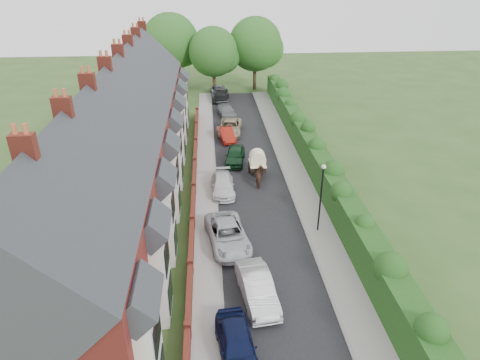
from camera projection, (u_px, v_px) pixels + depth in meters
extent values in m
plane|color=#2D4C1E|center=(278.00, 270.00, 26.23)|extent=(140.00, 140.00, 0.00)
cube|color=black|center=(252.00, 187.00, 35.97)|extent=(6.00, 58.00, 0.02)
cube|color=gray|center=(300.00, 184.00, 36.23)|extent=(2.20, 58.00, 0.12)
cube|color=gray|center=(206.00, 188.00, 35.69)|extent=(1.70, 58.00, 0.12)
cube|color=gray|center=(288.00, 185.00, 36.15)|extent=(0.18, 58.00, 0.13)
cube|color=gray|center=(216.00, 187.00, 35.74)|extent=(0.18, 58.00, 0.13)
cube|color=#183E13|center=(322.00, 171.00, 35.81)|extent=(1.50, 58.00, 2.50)
cube|color=maroon|center=(118.00, 160.00, 32.90)|extent=(8.00, 40.00, 6.50)
cube|color=#2C2F34|center=(113.00, 120.00, 31.43)|extent=(8.00, 40.20, 8.00)
cube|color=silver|center=(150.00, 354.00, 17.41)|extent=(0.70, 2.40, 5.20)
cube|color=black|center=(157.00, 332.00, 16.89)|extent=(0.06, 1.80, 1.60)
cube|color=#2C2F34|center=(139.00, 298.00, 16.04)|extent=(1.70, 2.60, 1.70)
cube|color=#3F2D2D|center=(152.00, 341.00, 19.95)|extent=(0.08, 0.90, 2.10)
cube|color=silver|center=(145.00, 287.00, 18.35)|extent=(0.12, 1.20, 1.60)
cube|color=silver|center=(161.00, 274.00, 21.85)|extent=(0.70, 2.40, 5.20)
cube|color=black|center=(170.00, 292.00, 22.42)|extent=(0.06, 1.80, 1.60)
cube|color=black|center=(167.00, 255.00, 21.33)|extent=(0.06, 1.80, 1.60)
cube|color=#2C2F34|center=(153.00, 225.00, 20.48)|extent=(1.70, 2.60, 1.70)
cube|color=#3F2D2D|center=(161.00, 272.00, 24.40)|extent=(0.08, 0.90, 2.10)
cube|color=silver|center=(156.00, 224.00, 22.79)|extent=(0.12, 1.20, 1.60)
cube|color=silver|center=(168.00, 222.00, 26.29)|extent=(0.70, 2.40, 5.20)
cube|color=black|center=(176.00, 238.00, 26.86)|extent=(0.06, 1.80, 1.60)
cube|color=black|center=(173.00, 205.00, 25.77)|extent=(0.06, 1.80, 1.60)
cube|color=#2C2F34|center=(162.00, 178.00, 24.92)|extent=(1.70, 2.60, 1.70)
cube|color=#3F2D2D|center=(168.00, 225.00, 28.84)|extent=(0.08, 0.90, 2.10)
cube|color=silver|center=(164.00, 181.00, 27.23)|extent=(0.12, 1.20, 1.60)
cube|color=silver|center=(173.00, 184.00, 30.74)|extent=(0.70, 2.40, 5.20)
cube|color=black|center=(180.00, 199.00, 31.31)|extent=(0.06, 1.80, 1.60)
cube|color=black|center=(177.00, 169.00, 30.22)|extent=(0.06, 1.80, 1.60)
cube|color=#2C2F34|center=(168.00, 146.00, 29.37)|extent=(1.70, 2.60, 1.70)
cube|color=#3F2D2D|center=(173.00, 190.00, 33.28)|extent=(0.08, 0.90, 2.10)
cube|color=silver|center=(169.00, 151.00, 31.68)|extent=(0.12, 1.20, 1.60)
cube|color=silver|center=(177.00, 156.00, 35.18)|extent=(0.70, 2.40, 5.20)
cube|color=black|center=(183.00, 169.00, 35.75)|extent=(0.06, 1.80, 1.60)
cube|color=black|center=(181.00, 143.00, 34.66)|extent=(0.06, 1.80, 1.60)
cube|color=#2C2F34|center=(173.00, 122.00, 33.81)|extent=(1.70, 2.60, 1.70)
cube|color=#3F2D2D|center=(176.00, 163.00, 37.73)|extent=(0.08, 0.90, 2.10)
cube|color=silver|center=(174.00, 128.00, 36.12)|extent=(0.12, 1.20, 1.60)
cube|color=silver|center=(180.00, 135.00, 39.62)|extent=(0.70, 2.40, 5.20)
cube|color=black|center=(185.00, 147.00, 40.19)|extent=(0.06, 1.80, 1.60)
cube|color=black|center=(183.00, 122.00, 39.11)|extent=(0.06, 1.80, 1.60)
cube|color=#2C2F34|center=(176.00, 103.00, 38.25)|extent=(1.70, 2.60, 1.70)
cube|color=#3F2D2D|center=(179.00, 142.00, 42.17)|extent=(0.08, 0.90, 2.10)
cube|color=silver|center=(177.00, 110.00, 40.57)|extent=(0.12, 1.20, 1.60)
cube|color=silver|center=(183.00, 117.00, 44.07)|extent=(0.70, 2.40, 5.20)
cube|color=black|center=(187.00, 128.00, 44.64)|extent=(0.06, 1.80, 1.60)
cube|color=black|center=(185.00, 106.00, 43.55)|extent=(0.06, 1.80, 1.60)
cube|color=#2C2F34|center=(179.00, 89.00, 42.70)|extent=(1.70, 2.60, 1.70)
cube|color=#3F2D2D|center=(181.00, 125.00, 46.62)|extent=(0.08, 0.90, 2.10)
cube|color=silver|center=(179.00, 95.00, 45.01)|extent=(0.12, 1.20, 1.60)
cube|color=silver|center=(184.00, 103.00, 48.51)|extent=(0.70, 2.40, 5.20)
cube|color=black|center=(188.00, 113.00, 49.08)|extent=(0.06, 1.80, 1.60)
cube|color=black|center=(187.00, 93.00, 47.99)|extent=(0.06, 1.80, 1.60)
cube|color=#2C2F34|center=(181.00, 77.00, 47.14)|extent=(1.70, 2.60, 1.70)
cube|color=#3F2D2D|center=(183.00, 111.00, 51.06)|extent=(0.08, 0.90, 2.10)
cube|color=silver|center=(182.00, 83.00, 49.45)|extent=(0.12, 1.20, 1.60)
cube|color=maroon|center=(26.00, 154.00, 16.37)|extent=(0.90, 0.50, 1.60)
cylinder|color=#9F502F|center=(14.00, 130.00, 15.93)|extent=(0.20, 0.20, 0.50)
cylinder|color=#9F502F|center=(25.00, 130.00, 15.96)|extent=(0.20, 0.20, 0.50)
cube|color=maroon|center=(64.00, 113.00, 20.82)|extent=(0.90, 0.50, 1.60)
cylinder|color=#9F502F|center=(56.00, 94.00, 20.37)|extent=(0.20, 0.20, 0.50)
cylinder|color=#9F502F|center=(64.00, 94.00, 20.40)|extent=(0.20, 0.20, 0.50)
cube|color=maroon|center=(88.00, 86.00, 25.26)|extent=(0.90, 0.50, 1.60)
cylinder|color=#9F502F|center=(82.00, 70.00, 24.82)|extent=(0.20, 0.20, 0.50)
cylinder|color=#9F502F|center=(89.00, 70.00, 24.84)|extent=(0.20, 0.20, 0.50)
cube|color=maroon|center=(105.00, 68.00, 29.71)|extent=(0.90, 0.50, 1.60)
cylinder|color=#9F502F|center=(100.00, 54.00, 29.26)|extent=(0.20, 0.20, 0.50)
cylinder|color=#9F502F|center=(106.00, 54.00, 29.29)|extent=(0.20, 0.20, 0.50)
cube|color=maroon|center=(118.00, 54.00, 34.15)|extent=(0.90, 0.50, 1.60)
cylinder|color=#9F502F|center=(114.00, 42.00, 33.71)|extent=(0.20, 0.20, 0.50)
cylinder|color=#9F502F|center=(119.00, 42.00, 33.73)|extent=(0.20, 0.20, 0.50)
cube|color=maroon|center=(128.00, 44.00, 38.59)|extent=(0.90, 0.50, 1.60)
cylinder|color=#9F502F|center=(124.00, 33.00, 38.15)|extent=(0.20, 0.20, 0.50)
cylinder|color=#9F502F|center=(129.00, 33.00, 38.18)|extent=(0.20, 0.20, 0.50)
cube|color=maroon|center=(136.00, 35.00, 43.04)|extent=(0.90, 0.50, 1.60)
cylinder|color=#9F502F|center=(133.00, 26.00, 42.59)|extent=(0.20, 0.20, 0.50)
cylinder|color=#9F502F|center=(137.00, 26.00, 42.62)|extent=(0.20, 0.20, 0.50)
cube|color=maroon|center=(142.00, 29.00, 47.48)|extent=(0.90, 0.50, 1.60)
cylinder|color=#9F502F|center=(139.00, 20.00, 47.04)|extent=(0.20, 0.20, 0.50)
cylinder|color=#9F502F|center=(143.00, 20.00, 47.06)|extent=(0.20, 0.20, 0.50)
cube|color=maroon|center=(189.00, 297.00, 23.45)|extent=(0.30, 4.70, 0.90)
cube|color=maroon|center=(192.00, 244.00, 27.89)|extent=(0.30, 4.70, 0.90)
cube|color=maroon|center=(193.00, 205.00, 32.33)|extent=(0.30, 4.70, 0.90)
cube|color=maroon|center=(194.00, 176.00, 36.78)|extent=(0.30, 4.70, 0.90)
cube|color=maroon|center=(195.00, 153.00, 41.22)|extent=(0.30, 4.70, 0.90)
cube|color=maroon|center=(196.00, 135.00, 45.66)|extent=(0.30, 4.70, 0.90)
cube|color=maroon|center=(197.00, 119.00, 50.11)|extent=(0.30, 4.70, 0.90)
cube|color=maroon|center=(188.00, 331.00, 21.18)|extent=(0.35, 0.35, 1.10)
cube|color=maroon|center=(190.00, 267.00, 25.62)|extent=(0.35, 0.35, 1.10)
cube|color=maroon|center=(192.00, 222.00, 30.07)|extent=(0.35, 0.35, 1.10)
cube|color=maroon|center=(194.00, 189.00, 34.51)|extent=(0.35, 0.35, 1.10)
cube|color=maroon|center=(195.00, 163.00, 38.95)|extent=(0.35, 0.35, 1.10)
cube|color=maroon|center=(196.00, 142.00, 43.40)|extent=(0.35, 0.35, 1.10)
cube|color=maroon|center=(196.00, 126.00, 47.84)|extent=(0.35, 0.35, 1.10)
cube|color=maroon|center=(197.00, 112.00, 52.28)|extent=(0.35, 0.35, 1.10)
cylinder|color=black|center=(320.00, 202.00, 28.93)|extent=(0.12, 0.12, 4.80)
cylinder|color=black|center=(324.00, 169.00, 27.82)|extent=(0.20, 0.20, 0.10)
sphere|color=silver|center=(324.00, 167.00, 27.75)|extent=(0.32, 0.32, 0.32)
cylinder|color=#332316|center=(214.00, 77.00, 60.50)|extent=(0.50, 0.50, 4.75)
sphere|color=#194D1B|center=(213.00, 52.00, 58.91)|extent=(6.80, 6.80, 6.80)
sphere|color=#194D1B|center=(223.00, 56.00, 59.57)|extent=(4.76, 4.76, 4.76)
cylinder|color=#332316|center=(255.00, 72.00, 62.58)|extent=(0.50, 0.50, 5.25)
sphere|color=#194D1B|center=(255.00, 44.00, 60.81)|extent=(7.60, 7.60, 7.60)
sphere|color=#194D1B|center=(265.00, 49.00, 61.52)|extent=(5.32, 5.32, 5.32)
cylinder|color=#332316|center=(173.00, 71.00, 62.59)|extent=(0.50, 0.50, 5.50)
sphere|color=#194D1B|center=(171.00, 42.00, 60.75)|extent=(8.00, 8.00, 8.00)
sphere|color=#194D1B|center=(182.00, 47.00, 61.47)|extent=(5.60, 5.60, 5.60)
imported|color=black|center=(237.00, 344.00, 20.18)|extent=(2.20, 4.51, 1.48)
imported|color=silver|center=(257.00, 288.00, 23.64)|extent=(2.26, 4.84, 1.54)
imported|color=#B6B9BE|center=(228.00, 235.00, 28.30)|extent=(3.27, 5.69, 1.49)
imported|color=silver|center=(223.00, 185.00, 34.89)|extent=(1.91, 4.51, 1.30)
imported|color=black|center=(235.00, 155.00, 40.06)|extent=(2.35, 4.42, 1.43)
imported|color=maroon|center=(226.00, 134.00, 45.17)|extent=(2.01, 4.12, 1.30)
imported|color=tan|center=(230.00, 127.00, 46.95)|extent=(3.08, 5.48, 1.45)
imported|color=slate|center=(227.00, 111.00, 52.29)|extent=(2.58, 4.75, 1.31)
imported|color=black|center=(221.00, 95.00, 58.08)|extent=(2.60, 4.86, 1.57)
imported|color=#4B2B1B|center=(260.00, 177.00, 35.89)|extent=(0.86, 1.84, 1.54)
cube|color=black|center=(257.00, 166.00, 37.56)|extent=(1.27, 2.12, 0.53)
cylinder|color=beige|center=(258.00, 158.00, 37.22)|extent=(1.38, 1.33, 1.38)
cube|color=beige|center=(257.00, 163.00, 37.43)|extent=(1.40, 2.18, 0.04)
cylinder|color=black|center=(249.00, 167.00, 38.27)|extent=(0.08, 0.96, 0.96)
cylinder|color=black|center=(264.00, 167.00, 38.36)|extent=(0.08, 0.96, 0.96)
cylinder|color=black|center=(255.00, 171.00, 36.47)|extent=(0.06, 1.91, 0.06)
cylinder|color=black|center=(263.00, 171.00, 36.52)|extent=(0.06, 1.91, 0.06)
imported|color=slate|center=(219.00, 91.00, 60.39)|extent=(2.60, 4.99, 1.34)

